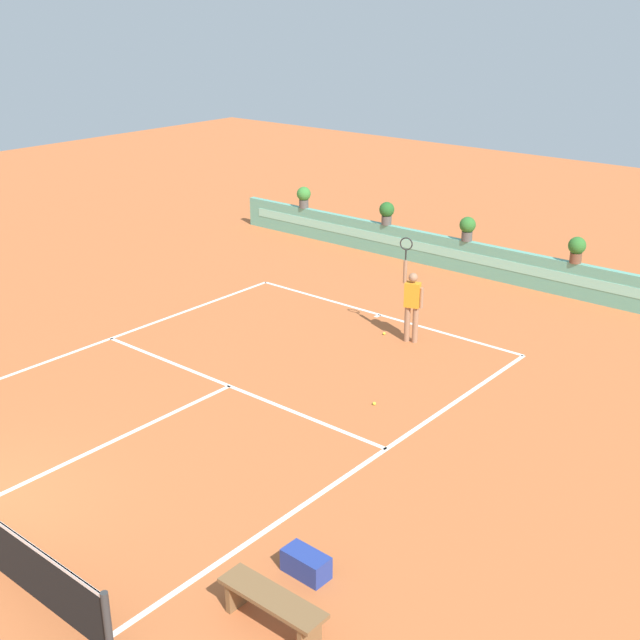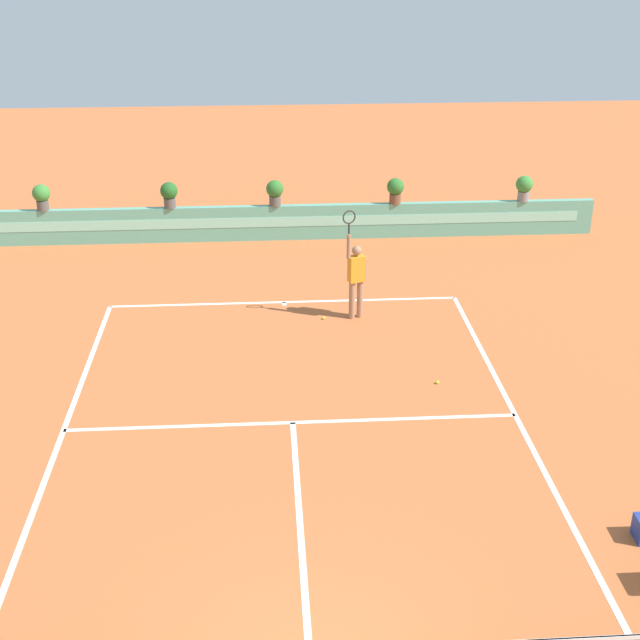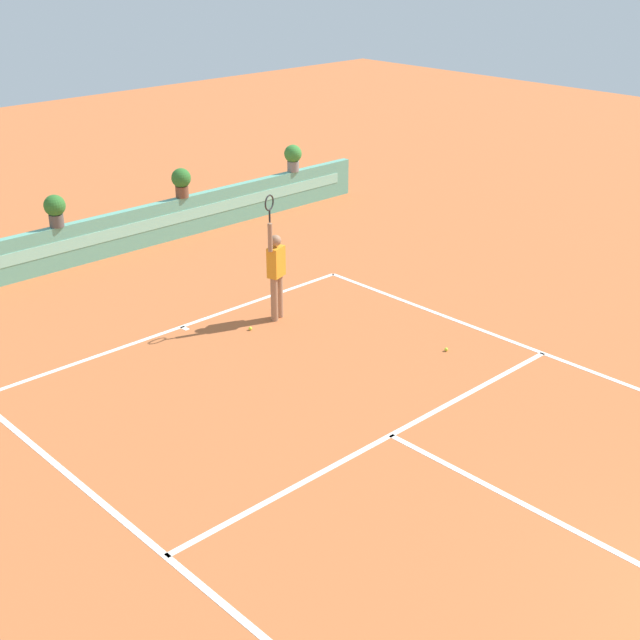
% 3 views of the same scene
% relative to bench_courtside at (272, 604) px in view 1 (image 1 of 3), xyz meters
% --- Properties ---
extents(ground_plane, '(60.00, 60.00, 0.00)m').
position_rel_bench_courtside_xyz_m(ground_plane, '(-5.62, 4.31, -0.38)').
color(ground_plane, '#BC6033').
extents(court_lines, '(8.32, 11.94, 0.01)m').
position_rel_bench_courtside_xyz_m(court_lines, '(-5.62, 5.03, -0.37)').
color(court_lines, white).
rests_on(court_lines, ground).
extents(back_wall_barrier, '(18.00, 0.21, 1.00)m').
position_rel_bench_courtside_xyz_m(back_wall_barrier, '(-5.62, 14.70, 0.12)').
color(back_wall_barrier, '#60A88E').
rests_on(back_wall_barrier, ground).
extents(bench_courtside, '(1.60, 0.44, 0.51)m').
position_rel_bench_courtside_xyz_m(bench_courtside, '(0.00, 0.00, 0.00)').
color(bench_courtside, brown).
rests_on(bench_courtside, ground).
extents(gear_bag, '(0.71, 0.38, 0.36)m').
position_rel_bench_courtside_xyz_m(gear_bag, '(-0.36, 1.09, -0.20)').
color(gear_bag, navy).
rests_on(gear_bag, ground).
extents(tennis_player, '(0.59, 0.32, 2.58)m').
position_rel_bench_courtside_xyz_m(tennis_player, '(-4.02, 9.22, 0.67)').
color(tennis_player, '#9E7051').
rests_on(tennis_player, ground).
extents(tennis_ball_near_baseline, '(0.07, 0.07, 0.07)m').
position_rel_bench_courtside_xyz_m(tennis_ball_near_baseline, '(-2.72, 5.99, -0.34)').
color(tennis_ball_near_baseline, '#CCE033').
rests_on(tennis_ball_near_baseline, ground).
extents(tennis_ball_mid_court, '(0.07, 0.07, 0.07)m').
position_rel_bench_courtside_xyz_m(tennis_ball_mid_court, '(-4.75, 9.17, -0.34)').
color(tennis_ball_mid_court, '#CCE033').
rests_on(tennis_ball_mid_court, ground).
extents(potted_plant_right, '(0.48, 0.48, 0.72)m').
position_rel_bench_courtside_xyz_m(potted_plant_right, '(-2.35, 14.70, 1.04)').
color(potted_plant_right, brown).
rests_on(potted_plant_right, back_wall_barrier).
extents(potted_plant_left, '(0.48, 0.48, 0.72)m').
position_rel_bench_courtside_xyz_m(potted_plant_left, '(-8.66, 14.70, 1.04)').
color(potted_plant_left, '#514C47').
rests_on(potted_plant_left, back_wall_barrier).
extents(potted_plant_far_left, '(0.48, 0.48, 0.72)m').
position_rel_bench_courtside_xyz_m(potted_plant_far_left, '(-12.13, 14.70, 1.04)').
color(potted_plant_far_left, '#514C47').
rests_on(potted_plant_far_left, back_wall_barrier).
extents(potted_plant_centre, '(0.48, 0.48, 0.72)m').
position_rel_bench_courtside_xyz_m(potted_plant_centre, '(-5.73, 14.70, 1.04)').
color(potted_plant_centre, '#514C47').
rests_on(potted_plant_centre, back_wall_barrier).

